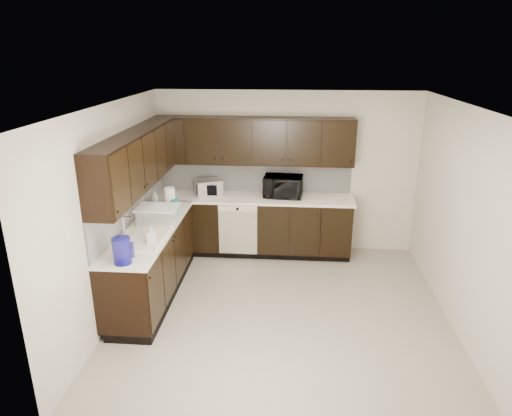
{
  "coord_description": "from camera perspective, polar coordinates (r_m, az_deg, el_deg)",
  "views": [
    {
      "loc": [
        0.07,
        -4.91,
        3.07
      ],
      "look_at": [
        -0.36,
        0.6,
        1.14
      ],
      "focal_mm": 32.0,
      "sensor_mm": 36.0,
      "label": 1
    }
  ],
  "objects": [
    {
      "name": "floor",
      "position": [
        5.79,
        3.19,
        -12.78
      ],
      "size": [
        4.0,
        4.0,
        0.0
      ],
      "primitive_type": "plane",
      "color": "#A19786",
      "rests_on": "ground"
    },
    {
      "name": "ceiling",
      "position": [
        4.94,
        3.73,
        12.62
      ],
      "size": [
        4.0,
        4.0,
        0.0
      ],
      "primitive_type": "plane",
      "rotation": [
        3.14,
        0.0,
        0.0
      ],
      "color": "white",
      "rests_on": "wall_back"
    },
    {
      "name": "wall_back",
      "position": [
        7.14,
        3.8,
        4.47
      ],
      "size": [
        4.0,
        0.02,
        2.5
      ],
      "primitive_type": "cube",
      "color": "beige",
      "rests_on": "floor"
    },
    {
      "name": "wall_left",
      "position": [
        5.63,
        -17.35,
        -0.49
      ],
      "size": [
        0.02,
        4.0,
        2.5
      ],
      "primitive_type": "cube",
      "color": "beige",
      "rests_on": "floor"
    },
    {
      "name": "wall_right",
      "position": [
        5.58,
        24.45,
        -1.57
      ],
      "size": [
        0.02,
        4.0,
        2.5
      ],
      "primitive_type": "cube",
      "color": "beige",
      "rests_on": "floor"
    },
    {
      "name": "wall_front",
      "position": [
        3.43,
        2.68,
        -12.76
      ],
      "size": [
        4.0,
        0.02,
        2.5
      ],
      "primitive_type": "cube",
      "color": "beige",
      "rests_on": "floor"
    },
    {
      "name": "lower_cabinets",
      "position": [
        6.67,
        -5.19,
        -4.29
      ],
      "size": [
        3.0,
        2.8,
        0.9
      ],
      "color": "black",
      "rests_on": "floor"
    },
    {
      "name": "countertop",
      "position": [
        6.48,
        -5.35,
        -0.19
      ],
      "size": [
        3.03,
        2.83,
        0.04
      ],
      "color": "white",
      "rests_on": "lower_cabinets"
    },
    {
      "name": "backsplash",
      "position": [
        6.63,
        -6.9,
        2.58
      ],
      "size": [
        3.0,
        2.8,
        0.48
      ],
      "color": "#AEADA9",
      "rests_on": "countertop"
    },
    {
      "name": "upper_cabinets",
      "position": [
        6.36,
        -6.28,
        7.36
      ],
      "size": [
        3.0,
        2.8,
        0.7
      ],
      "color": "black",
      "rests_on": "wall_back"
    },
    {
      "name": "dishwasher",
      "position": [
        6.85,
        -2.28,
        -2.37
      ],
      "size": [
        0.58,
        0.04,
        0.78
      ],
      "color": "beige",
      "rests_on": "lower_cabinets"
    },
    {
      "name": "sink",
      "position": [
        5.64,
        -14.01,
        -4.16
      ],
      "size": [
        0.54,
        0.82,
        0.42
      ],
      "color": "beige",
      "rests_on": "countertop"
    },
    {
      "name": "microwave",
      "position": [
        6.93,
        3.4,
        2.71
      ],
      "size": [
        0.61,
        0.44,
        0.32
      ],
      "primitive_type": "imported",
      "rotation": [
        0.0,
        0.0,
        -0.09
      ],
      "color": "black",
      "rests_on": "countertop"
    },
    {
      "name": "soap_bottle_a",
      "position": [
        5.4,
        -12.97,
        -3.25
      ],
      "size": [
        0.11,
        0.11,
        0.22
      ],
      "primitive_type": "imported",
      "rotation": [
        0.0,
        0.0,
        0.18
      ],
      "color": "gray",
      "rests_on": "countertop"
    },
    {
      "name": "soap_bottle_b",
      "position": [
        6.69,
        -12.51,
        1.26
      ],
      "size": [
        0.12,
        0.12,
        0.23
      ],
      "primitive_type": "imported",
      "rotation": [
        0.0,
        0.0,
        0.41
      ],
      "color": "gray",
      "rests_on": "countertop"
    },
    {
      "name": "toaster_oven",
      "position": [
        7.03,
        -5.96,
        2.56
      ],
      "size": [
        0.47,
        0.42,
        0.24
      ],
      "primitive_type": "cube",
      "rotation": [
        0.0,
        0.0,
        0.42
      ],
      "color": "silver",
      "rests_on": "countertop"
    },
    {
      "name": "storage_bin",
      "position": [
        6.04,
        -12.17,
        -0.83
      ],
      "size": [
        0.57,
        0.47,
        0.2
      ],
      "primitive_type": "cube",
      "rotation": [
        0.0,
        0.0,
        0.19
      ],
      "color": "silver",
      "rests_on": "countertop"
    },
    {
      "name": "blue_pitcher",
      "position": [
        4.97,
        -16.43,
        -5.14
      ],
      "size": [
        0.21,
        0.21,
        0.29
      ],
      "primitive_type": "cylinder",
      "rotation": [
        0.0,
        0.0,
        0.1
      ],
      "color": "navy",
      "rests_on": "countertop"
    },
    {
      "name": "teal_tumbler",
      "position": [
        6.31,
        -10.02,
        0.21
      ],
      "size": [
        0.11,
        0.11,
        0.2
      ],
      "primitive_type": "cylinder",
      "rotation": [
        0.0,
        0.0,
        0.34
      ],
      "color": "#0D868F",
      "rests_on": "countertop"
    },
    {
      "name": "paper_towel_roll",
      "position": [
        6.42,
        -10.7,
        1.09
      ],
      "size": [
        0.17,
        0.17,
        0.33
      ],
      "primitive_type": "cylinder",
      "rotation": [
        0.0,
        0.0,
        -0.16
      ],
      "color": "white",
      "rests_on": "countertop"
    }
  ]
}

